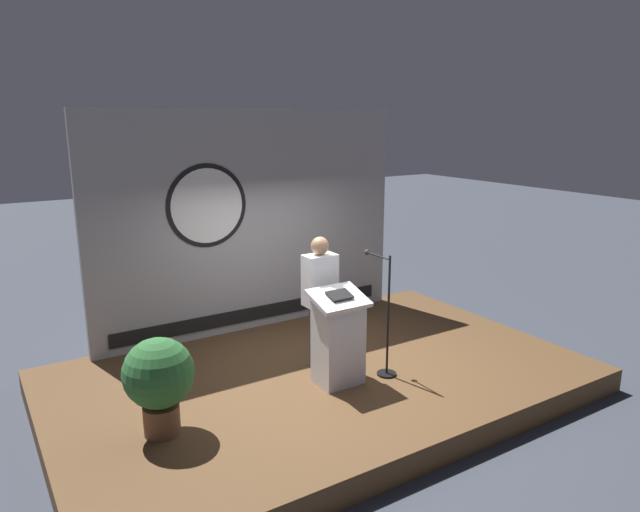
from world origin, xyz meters
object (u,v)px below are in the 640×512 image
(microphone_stand, at_px, (385,332))
(potted_plant, at_px, (159,378))
(podium, at_px, (338,339))
(speaker_person, at_px, (320,302))

(microphone_stand, relative_size, potted_plant, 1.50)
(podium, xyz_separation_m, microphone_stand, (0.62, -0.09, -0.01))
(speaker_person, bearing_deg, potted_plant, -167.48)
(microphone_stand, bearing_deg, podium, 172.00)
(speaker_person, xyz_separation_m, potted_plant, (-2.17, -0.48, -0.26))
(speaker_person, height_order, potted_plant, speaker_person)
(microphone_stand, distance_m, potted_plant, 2.74)
(speaker_person, relative_size, potted_plant, 1.68)
(podium, height_order, speaker_person, speaker_person)
(speaker_person, bearing_deg, microphone_stand, -44.87)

